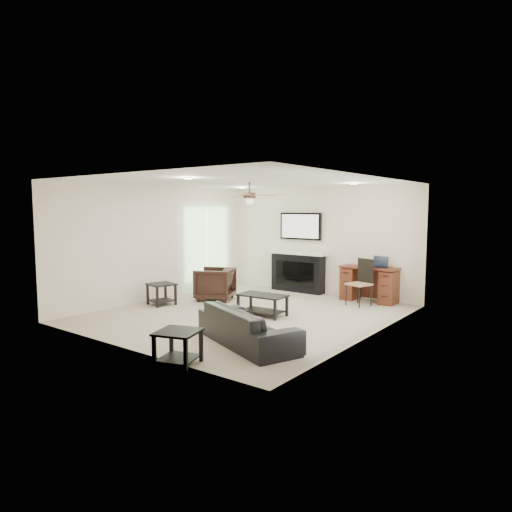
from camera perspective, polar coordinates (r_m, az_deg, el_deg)
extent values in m
plane|color=#BAB096|center=(8.79, -1.19, -7.23)|extent=(5.50, 5.50, 0.00)
cube|color=white|center=(8.57, -1.23, 9.26)|extent=(5.00, 5.50, 0.04)
cube|color=#F0E7CC|center=(10.88, 7.81, 1.93)|extent=(5.00, 0.04, 2.50)
cube|color=#F0E7CC|center=(6.67, -16.03, -0.80)|extent=(5.00, 0.04, 2.50)
cube|color=#F0E7CC|center=(10.32, -12.17, 1.63)|extent=(0.04, 5.50, 2.50)
cube|color=#F0E7CC|center=(7.32, 14.34, -0.17)|extent=(0.04, 5.50, 2.50)
cube|color=white|center=(7.43, 14.28, -0.23)|extent=(0.04, 5.10, 2.40)
cube|color=#93BC89|center=(11.38, -6.11, 1.12)|extent=(0.04, 1.80, 2.10)
cylinder|color=#382619|center=(8.64, -0.81, 7.58)|extent=(1.40, 1.40, 0.30)
imported|color=black|center=(6.83, -1.08, -8.71)|extent=(2.05, 1.40, 0.56)
imported|color=black|center=(10.07, -5.16, -3.49)|extent=(1.03, 1.02, 0.71)
cube|color=black|center=(8.62, 0.80, -6.14)|extent=(0.92, 0.54, 0.40)
cube|color=black|center=(6.06, -9.71, -11.25)|extent=(0.66, 0.66, 0.45)
cube|color=black|center=(9.75, -11.73, -4.68)|extent=(0.60, 0.60, 0.45)
cube|color=black|center=(10.99, 5.22, 0.46)|extent=(1.52, 0.34, 1.91)
cube|color=#431810|center=(10.17, 14.01, -3.41)|extent=(1.22, 0.56, 0.76)
cube|color=black|center=(9.66, 12.74, -3.25)|extent=(0.53, 0.54, 0.97)
cube|color=black|center=(10.01, 15.09, -0.73)|extent=(0.33, 0.24, 0.23)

